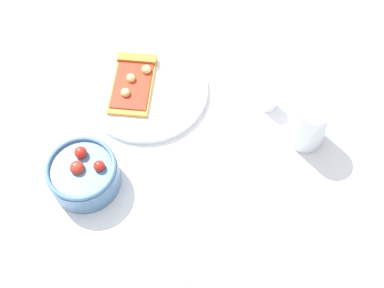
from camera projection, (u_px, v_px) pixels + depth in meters
name	position (u px, v px, depth m)	size (l,w,h in m)	color
ground_plane	(158.00, 119.00, 0.91)	(2.40, 2.40, 0.00)	silver
plate	(147.00, 89.00, 0.94)	(0.24, 0.24, 0.01)	white
pizza_slice_main	(134.00, 80.00, 0.93)	(0.16, 0.14, 0.02)	gold
salad_bowl	(84.00, 174.00, 0.82)	(0.12, 0.12, 0.07)	#4C7299
soda_glass	(310.00, 124.00, 0.85)	(0.07, 0.07, 0.10)	silver
paper_napkin	(143.00, 263.00, 0.78)	(0.15, 0.15, 0.00)	white
pepper_shaker	(270.00, 97.00, 0.90)	(0.03, 0.03, 0.06)	silver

